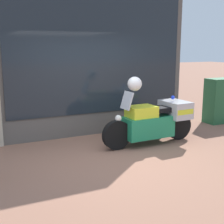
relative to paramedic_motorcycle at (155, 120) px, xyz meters
name	(u,v)px	position (x,y,z in m)	size (l,w,h in m)	color
ground_plane	(114,159)	(-1.29, -0.55, -0.53)	(60.00, 60.00, 0.00)	#8E604C
shop_building	(59,52)	(-1.73, 1.45, 1.49)	(5.73, 0.55, 4.04)	#56514C
window_display	(95,115)	(-0.85, 1.48, -0.09)	(4.24, 0.30, 1.81)	slate
paramedic_motorcycle	(155,120)	(0.00, 0.00, 0.00)	(2.28, 0.75, 1.22)	black
utility_cabinet	(221,100)	(2.81, 0.89, 0.10)	(0.90, 0.49, 1.26)	#235633
white_helmet	(135,84)	(-0.54, -0.02, 0.84)	(0.30, 0.30, 0.30)	white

